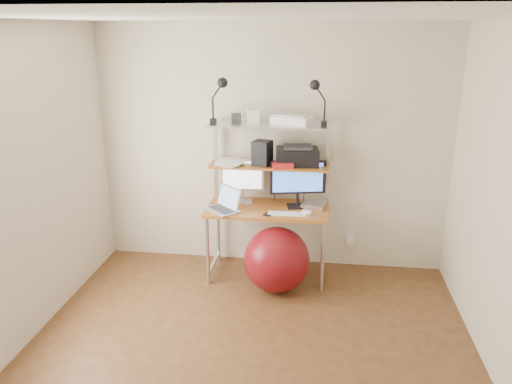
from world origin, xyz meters
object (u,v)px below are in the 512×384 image
printer (297,156)px  exercise_ball (277,260)px  laptop (225,205)px  monitor_silver (243,178)px  monitor_black (298,180)px

printer → exercise_ball: printer is taller
laptop → exercise_ball: laptop is taller
printer → exercise_ball: size_ratio=0.69×
monitor_silver → exercise_ball: size_ratio=0.76×
printer → exercise_ball: (-0.15, -0.44, -0.92)m
monitor_silver → printer: (0.55, 0.00, 0.24)m
laptop → exercise_ball: (0.53, -0.17, -0.47)m
monitor_silver → laptop: monitor_silver is taller
monitor_silver → exercise_ball: 0.90m
exercise_ball → laptop: bearing=162.0°
printer → exercise_ball: bearing=-116.4°
monitor_silver → exercise_ball: bearing=-55.0°
laptop → printer: 0.86m
monitor_black → printer: bearing=91.4°
monitor_silver → exercise_ball: (0.40, -0.43, -0.68)m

